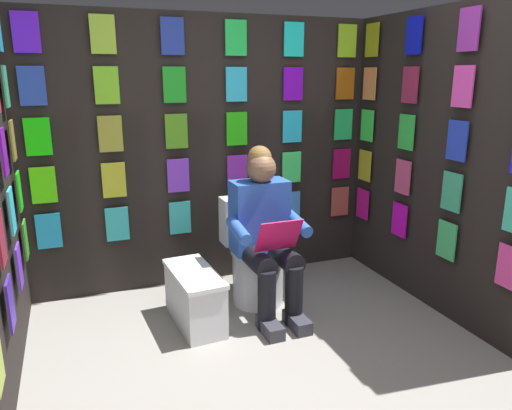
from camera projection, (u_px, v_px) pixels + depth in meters
name	position (u px, v px, depth m)	size (l,w,h in m)	color
display_wall_back	(205.00, 153.00, 3.91)	(2.87, 0.14, 2.12)	black
display_wall_left	(437.00, 162.00, 3.48)	(0.14, 1.93, 2.12)	black
toilet	(254.00, 258.00, 3.69)	(0.41, 0.56, 0.77)	white
person_reading	(266.00, 232.00, 3.42)	(0.53, 0.69, 1.19)	blue
comic_longbox_near	(195.00, 297.00, 3.34)	(0.32, 0.64, 0.38)	silver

